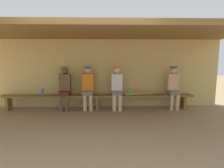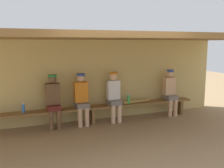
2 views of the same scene
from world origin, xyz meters
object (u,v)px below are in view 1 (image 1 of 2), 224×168
object	(u,v)px
player_in_white	(173,86)
bench	(97,97)
water_bottle_green	(42,92)
baseball_bat	(138,94)
player_in_red	(65,86)
water_bottle_orange	(130,91)
player_middle	(88,86)
player_shirtless_tan	(117,86)

from	to	relation	value
player_in_white	bench	bearing A→B (deg)	-179.91
water_bottle_green	baseball_bat	size ratio (longest dim) A/B	0.27
player_in_red	baseball_bat	size ratio (longest dim) A/B	1.57
bench	player_in_white	xyz separation A→B (m)	(2.40, 0.00, 0.36)
water_bottle_orange	player_in_red	bearing A→B (deg)	178.56
water_bottle_green	baseball_bat	distance (m)	3.01
bench	water_bottle_orange	xyz separation A→B (m)	(1.03, -0.05, 0.20)
player_in_white	water_bottle_green	world-z (taller)	player_in_white
player_middle	water_bottle_green	bearing A→B (deg)	178.49
player_in_red	water_bottle_orange	bearing A→B (deg)	-1.44
player_in_red	water_bottle_green	size ratio (longest dim) A/B	5.84
bench	player_middle	bearing A→B (deg)	179.27
bench	baseball_bat	distance (m)	1.30
player_in_red	player_in_white	bearing A→B (deg)	0.00
player_shirtless_tan	water_bottle_green	world-z (taller)	player_shirtless_tan
player_in_red	water_bottle_green	bearing A→B (deg)	176.97
player_middle	water_bottle_orange	bearing A→B (deg)	-2.23
player_middle	player_in_red	bearing A→B (deg)	180.00
bench	player_in_red	distance (m)	1.06
water_bottle_green	player_in_white	bearing A→B (deg)	-0.52
water_bottle_orange	water_bottle_green	bearing A→B (deg)	178.15
player_shirtless_tan	player_in_white	bearing A→B (deg)	0.00
player_in_white	player_shirtless_tan	bearing A→B (deg)	180.00
player_in_red	player_middle	world-z (taller)	same
player_shirtless_tan	water_bottle_green	size ratio (longest dim) A/B	5.84
water_bottle_green	baseball_bat	world-z (taller)	water_bottle_green
player_in_red	water_bottle_green	distance (m)	0.73
bench	water_bottle_green	world-z (taller)	water_bottle_green
bench	player_in_white	bearing A→B (deg)	0.09
player_shirtless_tan	player_in_red	bearing A→B (deg)	180.00
bench	water_bottle_green	distance (m)	1.72
bench	baseball_bat	size ratio (longest dim) A/B	7.00
player_in_red	bench	bearing A→B (deg)	-0.20
water_bottle_orange	baseball_bat	world-z (taller)	water_bottle_orange
player_shirtless_tan	baseball_bat	distance (m)	0.72
player_in_white	player_middle	size ratio (longest dim) A/B	1.00
player_in_red	player_in_white	distance (m)	3.39
player_in_white	baseball_bat	world-z (taller)	player_in_white
player_in_red	player_in_white	world-z (taller)	same
bench	player_in_white	distance (m)	2.42
player_middle	water_bottle_orange	world-z (taller)	player_middle
baseball_bat	water_bottle_green	bearing A→B (deg)	171.19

